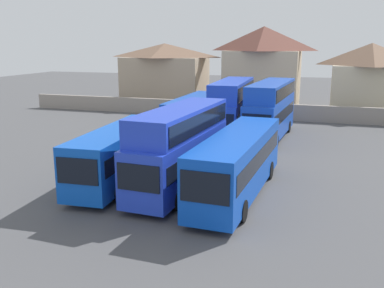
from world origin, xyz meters
name	(u,v)px	position (x,y,z in m)	size (l,w,h in m)	color
ground	(238,131)	(0.00, 18.00, 0.00)	(140.00, 140.00, 0.00)	#4C4C4F
depot_boundary_wall	(251,111)	(0.00, 25.41, 0.90)	(56.00, 0.50, 1.80)	gray
bus_1	(120,152)	(-3.78, 0.33, 1.91)	(3.12, 10.58, 3.34)	blue
bus_2	(180,144)	(0.13, 0.29, 2.70)	(3.17, 10.34, 4.78)	blue
bus_3	(238,161)	(3.57, 0.19, 2.00)	(3.11, 11.85, 3.51)	blue
bus_4	(194,114)	(-3.57, 15.05, 2.00)	(2.73, 10.86, 3.51)	blue
bus_5	(232,106)	(-0.12, 15.34, 2.85)	(2.92, 10.25, 5.07)	blue
bus_6	(270,107)	(3.32, 15.65, 2.82)	(3.25, 11.13, 5.01)	blue
house_terrace_left	(165,74)	(-13.49, 33.56, 4.21)	(11.30, 7.34, 8.27)	tan
house_terrace_centre	(263,67)	(-0.04, 33.26, 5.29)	(9.50, 7.93, 10.36)	#C6B293
house_terrace_right	(369,78)	(12.67, 32.92, 4.26)	(8.93, 7.61, 8.35)	beige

